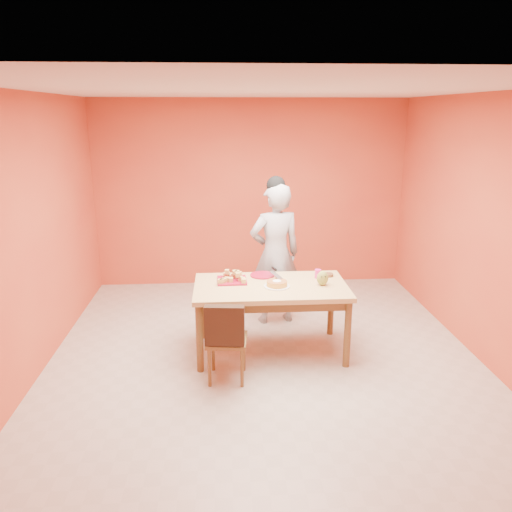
{
  "coord_description": "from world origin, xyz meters",
  "views": [
    {
      "loc": [
        -0.41,
        -4.73,
        2.5
      ],
      "look_at": [
        -0.07,
        0.3,
        1.05
      ],
      "focal_mm": 35.0,
      "sensor_mm": 36.0,
      "label": 1
    }
  ],
  "objects": [
    {
      "name": "wall_back",
      "position": [
        0.0,
        2.5,
        1.35
      ],
      "size": [
        4.5,
        0.0,
        4.5
      ],
      "primitive_type": "plane",
      "rotation": [
        1.57,
        0.0,
        0.0
      ],
      "color": "#C9502E",
      "rests_on": "floor"
    },
    {
      "name": "pastry_platter",
      "position": [
        -0.33,
        0.33,
        0.77
      ],
      "size": [
        0.31,
        0.31,
        0.02
      ],
      "primitive_type": "cube",
      "rotation": [
        0.0,
        0.0,
        0.02
      ],
      "color": "maroon",
      "rests_on": "dining_table"
    },
    {
      "name": "sponge_cake",
      "position": [
        0.14,
        0.13,
        0.8
      ],
      "size": [
        0.23,
        0.23,
        0.05
      ],
      "primitive_type": "cylinder",
      "rotation": [
        0.0,
        0.0,
        0.09
      ],
      "color": "gold",
      "rests_on": "white_cake_plate"
    },
    {
      "name": "person",
      "position": [
        0.21,
        1.0,
        0.86
      ],
      "size": [
        0.7,
        0.53,
        1.72
      ],
      "primitive_type": "imported",
      "rotation": [
        0.0,
        0.0,
        3.35
      ],
      "color": "#9A9A9D",
      "rests_on": "floor"
    },
    {
      "name": "wall_right",
      "position": [
        2.25,
        0.0,
        1.35
      ],
      "size": [
        0.0,
        5.0,
        5.0
      ],
      "primitive_type": "plane",
      "rotation": [
        1.57,
        0.0,
        -1.57
      ],
      "color": "#C9502E",
      "rests_on": "floor"
    },
    {
      "name": "dining_chair",
      "position": [
        -0.39,
        -0.38,
        0.43
      ],
      "size": [
        0.42,
        0.48,
        0.83
      ],
      "rotation": [
        0.0,
        0.0,
        -0.1
      ],
      "color": "brown",
      "rests_on": "floor"
    },
    {
      "name": "pastry_pile",
      "position": [
        -0.33,
        0.33,
        0.82
      ],
      "size": [
        0.28,
        0.28,
        0.09
      ],
      "primitive_type": null,
      "color": "#DCB85E",
      "rests_on": "pastry_platter"
    },
    {
      "name": "floor",
      "position": [
        0.0,
        0.0,
        0.0
      ],
      "size": [
        5.0,
        5.0,
        0.0
      ],
      "primitive_type": "plane",
      "color": "#BBB19F",
      "rests_on": "ground"
    },
    {
      "name": "white_cake_plate",
      "position": [
        0.14,
        0.13,
        0.77
      ],
      "size": [
        0.34,
        0.34,
        0.01
      ],
      "primitive_type": "cylinder",
      "rotation": [
        0.0,
        0.0,
        -0.32
      ],
      "color": "white",
      "rests_on": "dining_table"
    },
    {
      "name": "wall_left",
      "position": [
        -2.25,
        0.0,
        1.35
      ],
      "size": [
        0.0,
        5.0,
        5.0
      ],
      "primitive_type": "plane",
      "rotation": [
        1.57,
        0.0,
        1.57
      ],
      "color": "#C9502E",
      "rests_on": "floor"
    },
    {
      "name": "magenta_glass",
      "position": [
        0.61,
        0.37,
        0.81
      ],
      "size": [
        0.07,
        0.07,
        0.1
      ],
      "primitive_type": "cylinder",
      "rotation": [
        0.0,
        0.0,
        0.1
      ],
      "color": "#DC2185",
      "rests_on": "dining_table"
    },
    {
      "name": "ceiling",
      "position": [
        0.0,
        0.0,
        2.7
      ],
      "size": [
        5.0,
        5.0,
        0.0
      ],
      "primitive_type": "plane",
      "rotation": [
        3.14,
        0.0,
        0.0
      ],
      "color": "silver",
      "rests_on": "wall_back"
    },
    {
      "name": "egg_ornament",
      "position": [
        0.62,
        0.14,
        0.84
      ],
      "size": [
        0.14,
        0.12,
        0.15
      ],
      "primitive_type": "ellipsoid",
      "rotation": [
        0.0,
        0.0,
        -0.22
      ],
      "color": "olive",
      "rests_on": "dining_table"
    },
    {
      "name": "checker_tin",
      "position": [
        0.74,
        0.43,
        0.78
      ],
      "size": [
        0.12,
        0.12,
        0.03
      ],
      "primitive_type": "cylinder",
      "rotation": [
        0.0,
        0.0,
        -0.1
      ],
      "color": "#3A1F10",
      "rests_on": "dining_table"
    },
    {
      "name": "red_dinner_plate",
      "position": [
        0.01,
        0.49,
        0.77
      ],
      "size": [
        0.3,
        0.3,
        0.02
      ],
      "primitive_type": "cylinder",
      "rotation": [
        0.0,
        0.0,
        -0.1
      ],
      "color": "maroon",
      "rests_on": "dining_table"
    },
    {
      "name": "dining_table",
      "position": [
        0.08,
        0.18,
        0.67
      ],
      "size": [
        1.6,
        0.9,
        0.76
      ],
      "color": "tan",
      "rests_on": "floor"
    },
    {
      "name": "cake_server",
      "position": [
        0.15,
        0.31,
        0.83
      ],
      "size": [
        0.12,
        0.28,
        0.01
      ],
      "primitive_type": "cube",
      "rotation": [
        0.0,
        0.0,
        0.27
      ],
      "color": "silver",
      "rests_on": "sponge_cake"
    }
  ]
}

